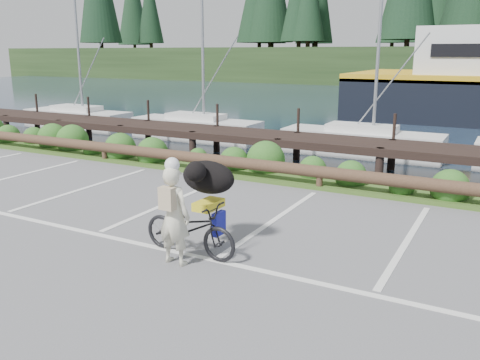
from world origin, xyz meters
name	(u,v)px	position (x,y,z in m)	size (l,w,h in m)	color
ground	(227,252)	(0.00, 0.00, 0.00)	(72.00, 72.00, 0.00)	#58585B
vegetation_strip	(328,182)	(0.00, 5.30, 0.05)	(34.00, 1.60, 0.10)	#3D5B21
log_rail	(319,190)	(0.00, 4.60, 0.00)	(32.00, 0.30, 0.60)	#443021
bicycle	(190,228)	(-0.49, -0.37, 0.47)	(0.62, 1.77, 0.93)	black
cyclist	(174,216)	(-0.51, -0.79, 0.80)	(0.59, 0.38, 1.60)	beige
dog	(208,177)	(-0.47, 0.19, 1.22)	(1.00, 0.49, 0.58)	black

